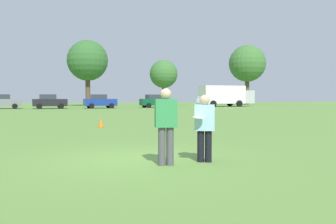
% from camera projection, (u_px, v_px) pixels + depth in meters
% --- Properties ---
extents(ground_plane, '(173.16, 173.16, 0.00)m').
position_uv_depth(ground_plane, '(138.00, 160.00, 9.08)').
color(ground_plane, '#608C3D').
extents(player_thrower, '(0.52, 0.35, 1.73)m').
position_uv_depth(player_thrower, '(166.00, 122.00, 8.31)').
color(player_thrower, '#4C4C51').
rests_on(player_thrower, ground).
extents(player_defender, '(0.54, 0.44, 1.59)m').
position_uv_depth(player_defender, '(205.00, 125.00, 8.74)').
color(player_defender, black).
rests_on(player_defender, ground).
extents(frisbee, '(0.27, 0.27, 0.05)m').
position_uv_depth(frisbee, '(198.00, 117.00, 8.48)').
color(frisbee, white).
extents(traffic_cone, '(0.32, 0.32, 0.48)m').
position_uv_depth(traffic_cone, '(101.00, 123.00, 18.61)').
color(traffic_cone, '#D8590C').
rests_on(traffic_cone, ground).
extents(parked_car_center, '(4.31, 2.42, 1.82)m').
position_uv_depth(parked_car_center, '(3.00, 101.00, 46.64)').
color(parked_car_center, slate).
rests_on(parked_car_center, ground).
extents(parked_car_mid_right, '(4.31, 2.42, 1.82)m').
position_uv_depth(parked_car_mid_right, '(49.00, 101.00, 46.99)').
color(parked_car_mid_right, black).
rests_on(parked_car_mid_right, ground).
extents(parked_car_near_right, '(4.31, 2.42, 1.82)m').
position_uv_depth(parked_car_near_right, '(100.00, 101.00, 48.76)').
color(parked_car_near_right, navy).
rests_on(parked_car_near_right, ground).
extents(parked_car_far_right, '(4.31, 2.42, 1.82)m').
position_uv_depth(parked_car_far_right, '(155.00, 101.00, 51.45)').
color(parked_car_far_right, '#0C4C2D').
rests_on(parked_car_far_right, ground).
extents(box_truck, '(8.64, 3.36, 3.18)m').
position_uv_depth(box_truck, '(226.00, 95.00, 56.57)').
color(box_truck, white).
rests_on(box_truck, ground).
extents(bystander_far_jogger, '(0.48, 0.49, 1.58)m').
position_uv_depth(bystander_far_jogger, '(198.00, 102.00, 44.20)').
color(bystander_far_jogger, gray).
rests_on(bystander_far_jogger, ground).
extents(tree_center_elm, '(6.50, 6.50, 10.56)m').
position_uv_depth(tree_center_elm, '(88.00, 61.00, 59.25)').
color(tree_center_elm, brown).
rests_on(tree_center_elm, ground).
extents(tree_east_birch, '(4.87, 4.87, 7.91)m').
position_uv_depth(tree_east_birch, '(164.00, 74.00, 64.48)').
color(tree_east_birch, brown).
rests_on(tree_east_birch, ground).
extents(tree_east_oak, '(6.92, 6.92, 11.25)m').
position_uv_depth(tree_east_oak, '(247.00, 64.00, 69.91)').
color(tree_east_oak, brown).
rests_on(tree_east_oak, ground).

